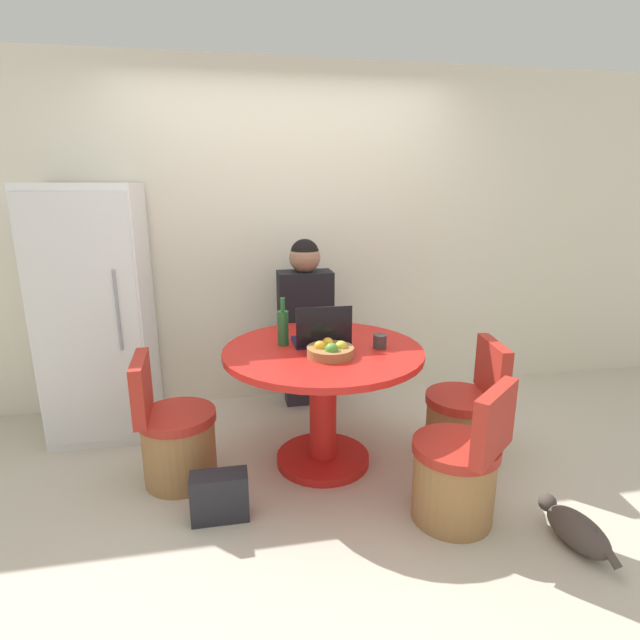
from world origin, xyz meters
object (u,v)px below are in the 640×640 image
refrigerator (98,313)px  fruit_bowl (330,350)px  dining_table (323,383)px  chair_near_right_corner (458,474)px  person_seated (304,317)px  laptop (322,336)px  bottle (283,327)px  cat (576,529)px  chair_left_side (175,440)px  chair_right_side (463,420)px  handbag (220,496)px

refrigerator → fruit_bowl: (1.45, -0.91, -0.06)m
dining_table → fruit_bowl: bearing=-84.8°
chair_near_right_corner → person_seated: bearing=-109.9°
laptop → bottle: (-0.23, 0.04, 0.06)m
chair_near_right_corner → bottle: bottle is taller
bottle → cat: bottle is taller
dining_table → chair_left_side: size_ratio=1.54×
chair_near_right_corner → bottle: (-0.80, 0.79, 0.61)m
chair_left_side → bottle: bottle is taller
dining_table → chair_right_side: size_ratio=1.54×
dining_table → chair_left_side: bearing=-177.9°
chair_right_side → refrigerator: bearing=-103.2°
dining_table → cat: size_ratio=2.53×
fruit_bowl → refrigerator: bearing=147.9°
chair_left_side → laptop: laptop is taller
chair_right_side → person_seated: person_seated is taller
chair_left_side → person_seated: (0.91, 0.85, 0.48)m
refrigerator → bottle: size_ratio=5.83×
person_seated → handbag: (-0.66, -1.26, -0.62)m
fruit_bowl → dining_table: bearing=95.2°
person_seated → laptop: size_ratio=3.96×
person_seated → cat: (1.05, -1.80, -0.65)m
chair_right_side → person_seated: 1.37m
chair_right_side → handbag: 1.57m
refrigerator → chair_left_side: size_ratio=2.20×
dining_table → laptop: laptop is taller
dining_table → chair_near_right_corner: size_ratio=1.54×
person_seated → laptop: person_seated is taller
chair_near_right_corner → cat: bearing=107.9°
laptop → fruit_bowl: (0.01, -0.22, -0.02)m
cat → bottle: bearing=39.5°
chair_left_side → fruit_bowl: size_ratio=2.90×
fruit_bowl → chair_left_side: bearing=172.8°
chair_left_side → bottle: bearing=-79.8°
refrigerator → bottle: 1.37m
laptop → dining_table: bearing=85.2°
chair_left_side → chair_right_side: (1.78, -0.09, 0.00)m
dining_table → cat: dining_table is taller
chair_left_side → dining_table: bearing=-90.0°
person_seated → bottle: person_seated is taller
chair_left_side → laptop: size_ratio=2.32×
chair_near_right_corner → chair_right_side: bearing=-159.0°
chair_near_right_corner → fruit_bowl: bearing=-83.8°
dining_table → refrigerator: bearing=152.0°
refrigerator → person_seated: refrigerator is taller
dining_table → fruit_bowl: 0.30m
laptop → fruit_bowl: 0.22m
person_seated → chair_right_side: bearing=132.7°
dining_table → chair_right_side: (0.88, -0.12, -0.28)m
refrigerator → laptop: bearing=-25.6°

